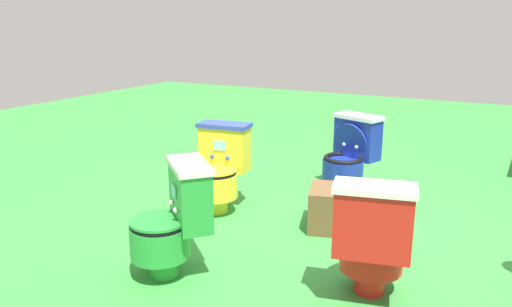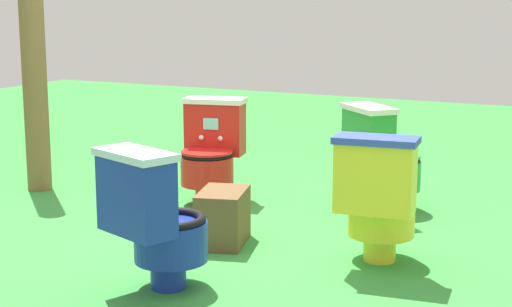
{
  "view_description": "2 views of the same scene",
  "coord_description": "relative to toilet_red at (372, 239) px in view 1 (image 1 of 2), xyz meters",
  "views": [
    {
      "loc": [
        1.18,
        -3.48,
        1.56
      ],
      "look_at": [
        -0.6,
        -0.13,
        0.55
      ],
      "focal_mm": 35.11,
      "sensor_mm": 36.0,
      "label": 1
    },
    {
      "loc": [
        -2.35,
        4.05,
        1.46
      ],
      "look_at": [
        -0.01,
        -0.51,
        0.46
      ],
      "focal_mm": 57.89,
      "sensor_mm": 36.0,
      "label": 2
    }
  ],
  "objects": [
    {
      "name": "small_crate",
      "position": [
        -0.57,
        0.85,
        -0.21
      ],
      "size": [
        0.36,
        0.45,
        0.32
      ],
      "primitive_type": "cube",
      "rotation": [
        0.0,
        0.0,
        1.86
      ],
      "color": "brown",
      "rests_on": "ground"
    },
    {
      "name": "toilet_red",
      "position": [
        0.0,
        0.0,
        0.0
      ],
      "size": [
        0.5,
        0.57,
        0.73
      ],
      "rotation": [
        0.0,
        0.0,
        0.23
      ],
      "color": "red",
      "rests_on": "ground"
    },
    {
      "name": "toilet_blue",
      "position": [
        -0.67,
        1.69,
        0.0
      ],
      "size": [
        0.55,
        0.6,
        0.73
      ],
      "rotation": [
        0.0,
        0.0,
        2.79
      ],
      "color": "#192D9E",
      "rests_on": "ground"
    },
    {
      "name": "ground",
      "position": [
        -0.54,
        0.88,
        -0.37
      ],
      "size": [
        14.0,
        14.0,
        0.0
      ],
      "primitive_type": "plane",
      "color": "green"
    },
    {
      "name": "toilet_yellow",
      "position": [
        -1.51,
        0.8,
        0.0
      ],
      "size": [
        0.46,
        0.54,
        0.73
      ],
      "rotation": [
        0.0,
        0.0,
        3.27
      ],
      "color": "yellow",
      "rests_on": "ground"
    },
    {
      "name": "toilet_green",
      "position": [
        -1.16,
        -0.3,
        0.0
      ],
      "size": [
        0.63,
        0.63,
        0.73
      ],
      "rotation": [
        0.0,
        0.0,
        2.4
      ],
      "color": "green",
      "rests_on": "ground"
    }
  ]
}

